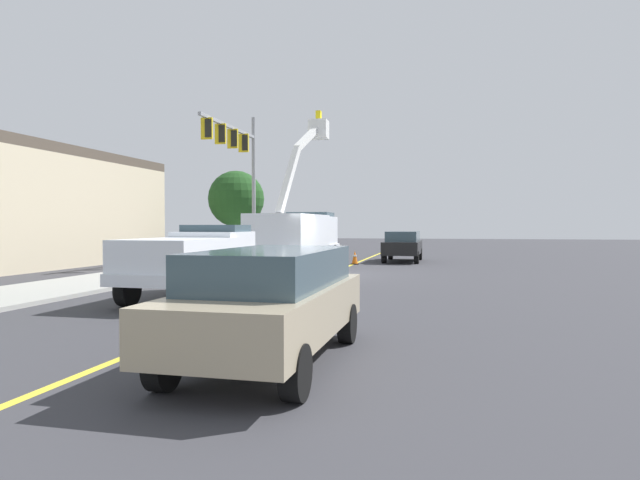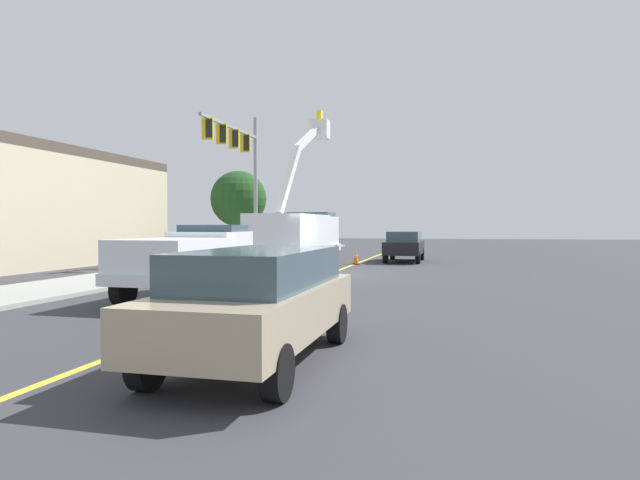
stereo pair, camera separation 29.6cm
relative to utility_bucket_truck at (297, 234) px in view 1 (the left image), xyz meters
name	(u,v)px [view 1 (the left image)]	position (x,y,z in m)	size (l,w,h in m)	color
ground	(326,275)	(-2.83, -1.91, -1.63)	(120.00, 120.00, 0.00)	#38383D
sidewalk_far_side	(167,270)	(-2.54, 5.23, -1.57)	(60.00, 3.60, 0.12)	#9E9E99
lane_centre_stripe	(326,275)	(-2.83, -1.91, -1.62)	(50.00, 0.16, 0.01)	yellow
utility_bucket_truck	(297,234)	(0.00, 0.00, 0.00)	(8.30, 2.86, 7.65)	white
service_pickup_truck	(194,259)	(-10.43, 0.44, -0.51)	(5.68, 2.38, 2.06)	white
passing_minivan	(403,244)	(6.23, -4.61, -0.65)	(4.87, 2.11, 1.69)	black
trailing_sedan	(272,298)	(-16.86, -3.66, -0.65)	(4.87, 2.11, 1.69)	tan
traffic_cone_leading	(225,298)	(-12.93, -1.42, -1.24)	(0.40, 0.40, 0.79)	black
traffic_cone_mid_front	(355,257)	(3.45, -2.26, -1.27)	(0.40, 0.40, 0.73)	black
traffic_signal_mast	(239,156)	(3.20, 3.97, 4.10)	(7.09, 0.76, 8.23)	gray
street_tree_right	(236,199)	(7.99, 5.84, 2.05)	(3.51, 3.51, 5.44)	brown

